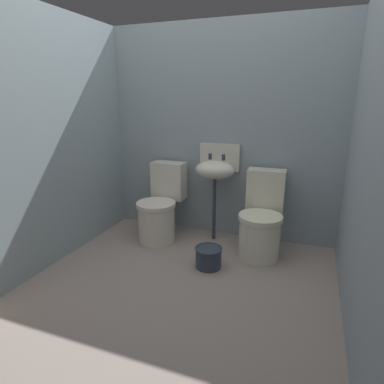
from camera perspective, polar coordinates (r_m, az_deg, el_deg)
ground_plane at (r=2.73m, az=-2.16°, el=-16.68°), size 2.80×2.66×0.08m
wall_back at (r=3.43m, az=5.34°, el=10.20°), size 2.80×0.10×2.17m
wall_left at (r=3.10m, az=-23.75°, el=8.23°), size 0.10×2.46×2.17m
wall_right at (r=2.27m, az=29.35°, el=4.95°), size 0.10×2.46×2.17m
toilet_left at (r=3.42m, az=-5.60°, el=-2.97°), size 0.42×0.60×0.78m
toilet_right at (r=3.13m, az=12.11°, el=-5.16°), size 0.41×0.60×0.78m
sink at (r=3.28m, az=4.18°, el=4.11°), size 0.42×0.35×0.99m
bucket at (r=2.91m, az=2.91°, el=-11.33°), size 0.24×0.24×0.19m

